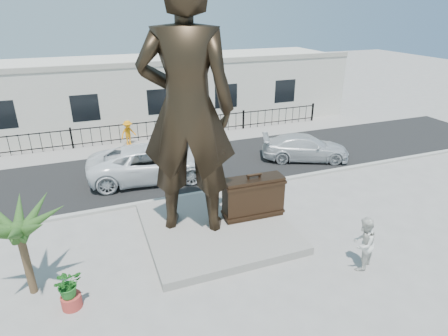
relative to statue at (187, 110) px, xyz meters
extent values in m
plane|color=#9E9991|center=(1.37, -1.81, -4.69)|extent=(100.00, 100.00, 0.00)
cube|color=black|center=(1.37, 6.19, -4.68)|extent=(40.00, 7.00, 0.01)
cube|color=#A5A399|center=(1.37, 2.69, -4.63)|extent=(40.00, 0.25, 0.12)
cube|color=#9E9991|center=(1.37, 10.19, -4.68)|extent=(40.00, 2.50, 0.02)
cube|color=gray|center=(0.87, -0.31, -4.54)|extent=(5.20, 5.20, 0.30)
cube|color=black|center=(1.37, 10.99, -4.09)|extent=(22.00, 0.10, 1.20)
cube|color=silver|center=(1.37, 15.19, -2.49)|extent=(28.00, 7.00, 4.40)
imported|color=black|center=(0.00, 0.00, 0.00)|extent=(3.76, 3.16, 8.77)
cube|color=#2F1F14|center=(2.40, -0.25, -3.58)|extent=(2.31, 0.81, 1.61)
imported|color=silver|center=(4.50, -3.99, -3.77)|extent=(1.12, 1.05, 1.82)
imported|color=white|center=(-0.49, 5.17, -3.84)|extent=(6.26, 3.39, 1.67)
imported|color=silver|center=(7.84, 4.70, -4.00)|extent=(5.05, 3.57, 1.36)
imported|color=orange|center=(-0.92, 10.43, -3.91)|extent=(1.12, 0.90, 1.52)
cylinder|color=#B73830|center=(-4.25, -2.55, -4.49)|extent=(0.56, 0.56, 0.40)
imported|color=#246B23|center=(-4.25, -2.55, -3.87)|extent=(0.92, 0.85, 0.84)
camera|label=1|loc=(-3.11, -11.67, 3.15)|focal=30.00mm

